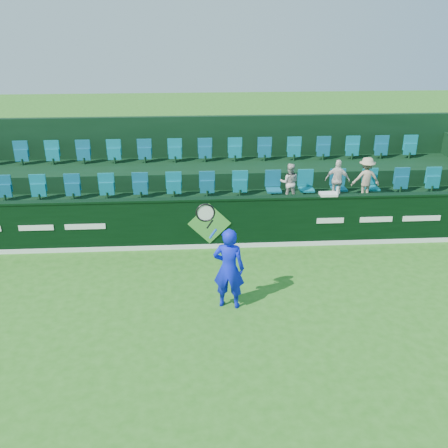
{
  "coord_description": "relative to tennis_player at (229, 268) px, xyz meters",
  "views": [
    {
      "loc": [
        -0.35,
        -7.67,
        5.69
      ],
      "look_at": [
        0.3,
        2.8,
        1.15
      ],
      "focal_mm": 40.0,
      "sensor_mm": 36.0,
      "label": 1
    }
  ],
  "objects": [
    {
      "name": "towel",
      "position": [
        2.73,
        2.83,
        0.49
      ],
      "size": [
        0.43,
        0.28,
        0.06
      ],
      "primitive_type": "cube",
      "color": "white",
      "rests_on": "sponsor_hoarding"
    },
    {
      "name": "stand_tier_back",
      "position": [
        -0.29,
        5.83,
        -0.24
      ],
      "size": [
        16.0,
        1.8,
        1.3
      ],
      "primitive_type": "cube",
      "color": "black",
      "rests_on": "ground"
    },
    {
      "name": "tennis_player",
      "position": [
        0.0,
        0.0,
        0.0
      ],
      "size": [
        1.07,
        0.55,
        2.4
      ],
      "color": "#0D1AE8",
      "rests_on": "ground"
    },
    {
      "name": "stand_tier_front",
      "position": [
        -0.29,
        3.93,
        -0.49
      ],
      "size": [
        16.0,
        2.0,
        0.8
      ],
      "primitive_type": "cube",
      "color": "black",
      "rests_on": "ground"
    },
    {
      "name": "spectator_right",
      "position": [
        4.06,
        3.95,
        0.51
      ],
      "size": [
        0.78,
        0.45,
        1.2
      ],
      "primitive_type": "imported",
      "rotation": [
        0.0,
        0.0,
        3.13
      ],
      "color": "tan",
      "rests_on": "stand_tier_front"
    },
    {
      "name": "drinks_bottle",
      "position": [
        2.96,
        2.83,
        0.57
      ],
      "size": [
        0.07,
        0.07,
        0.22
      ],
      "primitive_type": "cylinder",
      "color": "silver",
      "rests_on": "sponsor_hoarding"
    },
    {
      "name": "spectator_left",
      "position": [
        1.94,
        3.95,
        0.44
      ],
      "size": [
        0.58,
        0.48,
        1.06
      ],
      "primitive_type": "imported",
      "rotation": [
        0.0,
        0.0,
        2.98
      ],
      "color": "beige",
      "rests_on": "stand_tier_front"
    },
    {
      "name": "sponsor_hoarding",
      "position": [
        -0.29,
        2.82,
        -0.22
      ],
      "size": [
        16.0,
        0.25,
        1.35
      ],
      "color": "black",
      "rests_on": "ground"
    },
    {
      "name": "spectator_middle",
      "position": [
        3.28,
        3.95,
        0.48
      ],
      "size": [
        0.72,
        0.51,
        1.14
      ],
      "primitive_type": "imported",
      "rotation": [
        0.0,
        0.0,
        2.75
      ],
      "color": "silver",
      "rests_on": "stand_tier_front"
    },
    {
      "name": "seat_row_front",
      "position": [
        -0.29,
        4.33,
        0.21
      ],
      "size": [
        13.5,
        0.5,
        0.6
      ],
      "primitive_type": "cube",
      "color": "#0C7586",
      "rests_on": "stand_tier_front"
    },
    {
      "name": "seat_row_back",
      "position": [
        -0.29,
        6.13,
        0.71
      ],
      "size": [
        13.5,
        0.5,
        0.6
      ],
      "primitive_type": "cube",
      "color": "#0C7586",
      "rests_on": "stand_tier_back"
    },
    {
      "name": "ground",
      "position": [
        -0.29,
        -1.17,
        -0.89
      ],
      "size": [
        60.0,
        60.0,
        0.0
      ],
      "primitive_type": "plane",
      "color": "#286A19",
      "rests_on": "ground"
    },
    {
      "name": "stand_rear",
      "position": [
        -0.29,
        6.27,
        0.33
      ],
      "size": [
        16.0,
        4.1,
        2.6
      ],
      "color": "black",
      "rests_on": "ground"
    }
  ]
}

